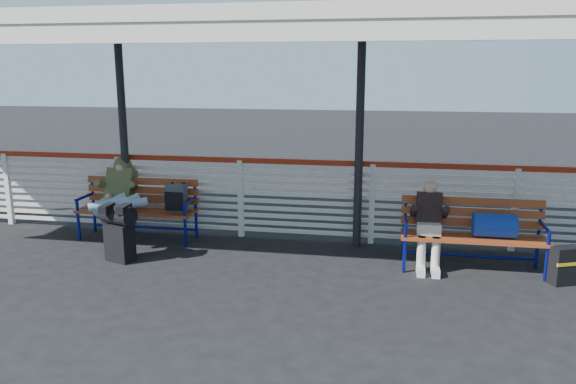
% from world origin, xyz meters
% --- Properties ---
extents(ground, '(60.00, 60.00, 0.00)m').
position_xyz_m(ground, '(0.00, 0.00, 0.00)').
color(ground, black).
rests_on(ground, ground).
extents(fence, '(12.08, 0.08, 1.24)m').
position_xyz_m(fence, '(0.00, 1.90, 0.66)').
color(fence, silver).
rests_on(fence, ground).
extents(canopy, '(12.60, 3.60, 3.16)m').
position_xyz_m(canopy, '(-0.00, 0.87, 3.04)').
color(canopy, silver).
rests_on(canopy, ground).
extents(luggage_stack, '(0.53, 0.40, 0.78)m').
position_xyz_m(luggage_stack, '(-1.31, 0.49, 0.42)').
color(luggage_stack, black).
rests_on(luggage_stack, ground).
extents(bench_left, '(1.80, 0.56, 0.92)m').
position_xyz_m(bench_left, '(-1.36, 1.52, 0.58)').
color(bench_left, brown).
rests_on(bench_left, ground).
extents(bench_right, '(1.80, 0.56, 0.92)m').
position_xyz_m(bench_right, '(3.42, 0.98, 0.58)').
color(bench_right, brown).
rests_on(bench_right, ground).
extents(traveler_man, '(0.93, 1.64, 0.77)m').
position_xyz_m(traveler_man, '(-1.66, 1.17, 0.69)').
color(traveler_man, '#92AEC5').
rests_on(traveler_man, ground).
extents(companion_person, '(0.32, 0.66, 1.15)m').
position_xyz_m(companion_person, '(2.77, 0.97, 0.60)').
color(companion_person, beige).
rests_on(companion_person, ground).
extents(suitcase_side, '(0.38, 0.32, 0.47)m').
position_xyz_m(suitcase_side, '(4.37, 0.67, 0.23)').
color(suitcase_side, black).
rests_on(suitcase_side, ground).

